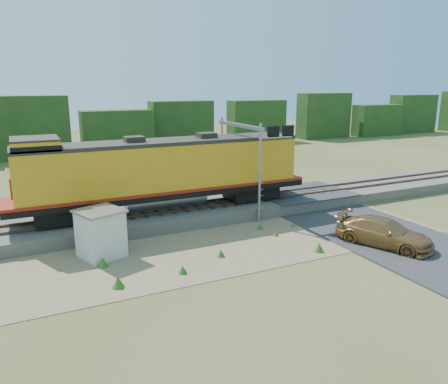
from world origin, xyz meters
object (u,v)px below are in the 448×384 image
shed (101,233)px  car (384,233)px  signal_gantry (248,144)px  locomotive (161,171)px

shed → car: bearing=-39.3°
shed → signal_gantry: bearing=-1.0°
locomotive → car: 13.88m
signal_gantry → car: signal_gantry is taller
signal_gantry → shed: bearing=-161.6°
locomotive → shed: size_ratio=7.05×
locomotive → shed: (-4.71, -4.20, -2.13)m
locomotive → car: bearing=-43.9°
shed → car: (14.53, -5.25, -0.52)m
locomotive → car: size_ratio=3.62×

